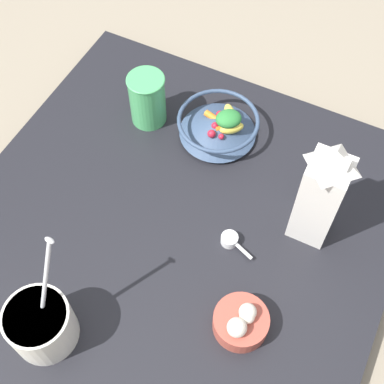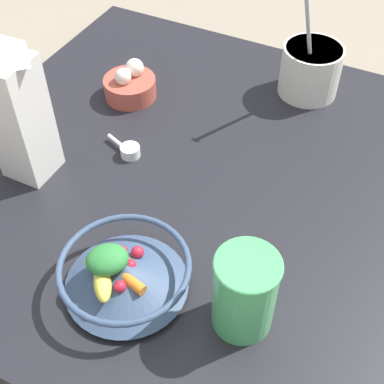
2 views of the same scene
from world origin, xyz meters
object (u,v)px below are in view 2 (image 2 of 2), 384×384
Objects in this scene: fruit_bowl at (124,273)px; yogurt_tub at (311,68)px; garlic_bowl at (130,85)px; milk_carton at (16,108)px; drinking_cup at (245,292)px.

yogurt_tub reaches higher than fruit_bowl.
fruit_bowl reaches higher than garlic_bowl.
milk_carton is 0.30m from garlic_bowl.
yogurt_tub is (-0.45, 0.38, -0.08)m from milk_carton.
milk_carton is (-0.15, -0.29, 0.10)m from fruit_bowl.
fruit_bowl is 1.44× the size of drinking_cup.
yogurt_tub is (-0.60, 0.09, 0.02)m from fruit_bowl.
milk_carton is 1.07× the size of yogurt_tub.
drinking_cup is at bearing 75.73° from milk_carton.
drinking_cup is (0.12, 0.47, -0.07)m from milk_carton.
yogurt_tub is 0.58m from drinking_cup.
drinking_cup reaches higher than fruit_bowl.
milk_carton reaches higher than yogurt_tub.
milk_carton is 0.60m from yogurt_tub.
drinking_cup is (0.57, 0.09, 0.01)m from yogurt_tub.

